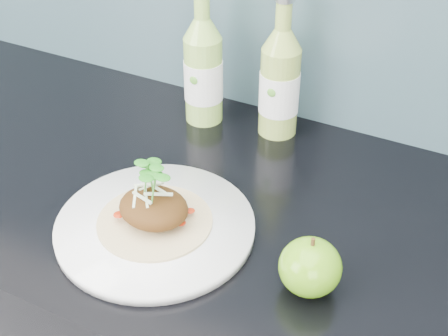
{
  "coord_description": "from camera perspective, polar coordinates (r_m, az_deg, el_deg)",
  "views": [
    {
      "loc": [
        0.39,
        1.04,
        1.5
      ],
      "look_at": [
        0.07,
        1.65,
        1.0
      ],
      "focal_mm": 50.0,
      "sensor_mm": 36.0,
      "label": 1
    }
  ],
  "objects": [
    {
      "name": "cider_bottle_right",
      "position": [
        1.07,
        5.11,
        7.77
      ],
      "size": [
        0.08,
        0.08,
        0.25
      ],
      "rotation": [
        0.0,
        0.0,
        0.15
      ],
      "color": "#95B049",
      "rests_on": "kitchen_counter"
    },
    {
      "name": "dinner_plate",
      "position": [
        0.9,
        -6.3,
        -5.35
      ],
      "size": [
        0.31,
        0.31,
        0.02
      ],
      "color": "white",
      "rests_on": "kitchen_counter"
    },
    {
      "name": "green_apple",
      "position": [
        0.8,
        7.88,
        -8.95
      ],
      "size": [
        0.09,
        0.09,
        0.09
      ],
      "rotation": [
        0.0,
        0.0,
        -0.06
      ],
      "color": "#40850E",
      "rests_on": "kitchen_counter"
    },
    {
      "name": "pork_taco",
      "position": [
        0.88,
        -6.46,
        -3.53
      ],
      "size": [
        0.17,
        0.17,
        0.1
      ],
      "color": "tan",
      "rests_on": "dinner_plate"
    },
    {
      "name": "cider_bottle_left",
      "position": [
        1.11,
        -1.91,
        8.86
      ],
      "size": [
        0.09,
        0.09,
        0.25
      ],
      "rotation": [
        0.0,
        0.0,
        0.44
      ],
      "color": "#95C451",
      "rests_on": "kitchen_counter"
    }
  ]
}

